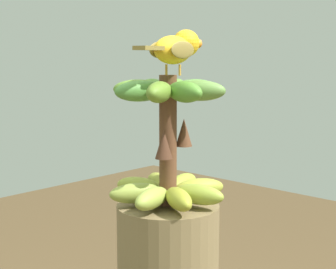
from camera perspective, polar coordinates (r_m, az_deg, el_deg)
name	(u,v)px	position (r m, az deg, el deg)	size (l,w,h in m)	color
banana_bunch	(168,141)	(1.12, 0.03, -0.69)	(0.26, 0.26, 0.28)	brown
perched_bird	(177,48)	(1.09, 0.96, 9.35)	(0.07, 0.21, 0.09)	#C68933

